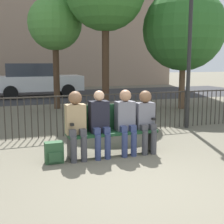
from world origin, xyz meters
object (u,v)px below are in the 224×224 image
object	(u,v)px
backpack	(54,153)
tree_0	(184,29)
seated_person_0	(76,121)
tree_1	(55,24)
seated_person_3	(146,117)
parked_car_0	(36,80)
lamp_post	(190,33)
park_bench	(111,128)
seated_person_2	(126,118)
seated_person_1	(100,121)

from	to	relation	value
backpack	tree_0	distance (m)	7.66
seated_person_0	tree_1	size ratio (longest dim) A/B	0.30
seated_person_3	seated_person_0	bearing A→B (deg)	179.92
tree_0	parked_car_0	size ratio (longest dim) A/B	1.02
seated_person_3	parked_car_0	xyz separation A→B (m)	(-0.93, 10.25, 0.17)
lamp_post	parked_car_0	bearing A→B (deg)	108.63
park_bench	backpack	xyz separation A→B (m)	(-1.09, -0.21, -0.31)
seated_person_2	seated_person_3	size ratio (longest dim) A/B	1.02
parked_car_0	park_bench	bearing A→B (deg)	-88.45
park_bench	seated_person_0	bearing A→B (deg)	-169.36
backpack	tree_0	world-z (taller)	tree_0
seated_person_1	parked_car_0	distance (m)	10.25
tree_1	lamp_post	distance (m)	5.24
park_bench	tree_1	world-z (taller)	tree_1
tree_1	seated_person_0	bearing A→B (deg)	-96.63
seated_person_3	seated_person_2	bearing A→B (deg)	179.80
backpack	lamp_post	size ratio (longest dim) A/B	0.10
tree_0	tree_1	xyz separation A→B (m)	(-4.30, 1.52, 0.18)
tree_1	tree_0	bearing A→B (deg)	-19.46
lamp_post	parked_car_0	distance (m)	9.22
lamp_post	seated_person_0	bearing A→B (deg)	-153.66
park_bench	tree_0	bearing A→B (deg)	46.07
backpack	lamp_post	bearing A→B (deg)	24.78
seated_person_1	lamp_post	distance (m)	3.74
seated_person_0	seated_person_2	world-z (taller)	seated_person_0
seated_person_2	parked_car_0	distance (m)	10.27
tree_0	seated_person_3	bearing A→B (deg)	-128.50
seated_person_3	tree_1	size ratio (longest dim) A/B	0.29
seated_person_1	seated_person_3	distance (m)	0.90
seated_person_0	seated_person_1	world-z (taller)	seated_person_0
lamp_post	seated_person_1	bearing A→B (deg)	-150.36
seated_person_3	parked_car_0	world-z (taller)	parked_car_0
park_bench	backpack	size ratio (longest dim) A/B	4.57
backpack	parked_car_0	distance (m)	10.38
backpack	tree_0	bearing A→B (deg)	40.95
seated_person_1	seated_person_0	bearing A→B (deg)	179.96
park_bench	tree_0	distance (m)	6.67
seated_person_3	tree_0	size ratio (longest dim) A/B	0.27
tree_0	parked_car_0	distance (m)	7.54
park_bench	tree_0	xyz separation A→B (m)	(4.34, 4.50, 2.34)
seated_person_0	tree_1	world-z (taller)	tree_1
seated_person_2	parked_car_0	size ratio (longest dim) A/B	0.29
park_bench	tree_1	size ratio (longest dim) A/B	0.42
tree_0	lamp_post	size ratio (longest dim) A/B	1.18
seated_person_1	tree_0	size ratio (longest dim) A/B	0.28
seated_person_0	parked_car_0	xyz separation A→B (m)	(0.41, 10.25, 0.16)
seated_person_3	lamp_post	distance (m)	3.10
park_bench	seated_person_3	size ratio (longest dim) A/B	1.42
park_bench	seated_person_1	size ratio (longest dim) A/B	1.39
seated_person_3	tree_0	world-z (taller)	tree_0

